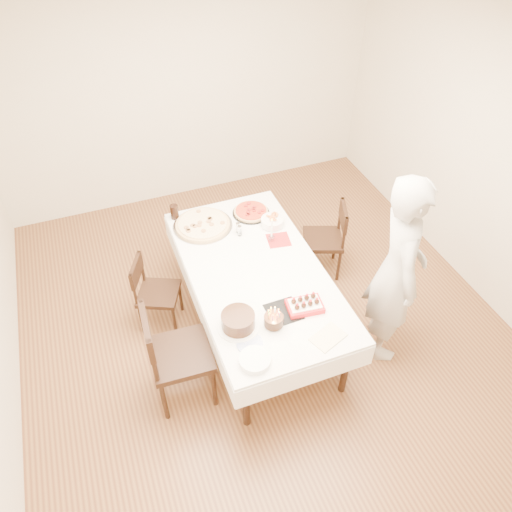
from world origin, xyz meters
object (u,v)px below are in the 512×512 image
object	(u,v)px
chair_left_savory	(159,293)
pizza_white	(203,224)
pasta_bowl	(272,222)
taper_candle	(272,229)
pizza_pepperoni	(251,212)
cola_glass	(174,212)
birthday_cake	(274,318)
strawberry_box	(305,305)
person	(397,271)
dining_table	(256,299)
chair_right_savory	(323,239)
layer_cake	(238,321)
chair_left_dessert	(181,354)

from	to	relation	value
chair_left_savory	pizza_white	distance (m)	0.78
pasta_bowl	taper_candle	distance (m)	0.24
pizza_white	chair_left_savory	bearing A→B (deg)	-146.43
pizza_pepperoni	chair_left_savory	bearing A→B (deg)	-159.58
chair_left_savory	cola_glass	size ratio (longest dim) A/B	5.24
birthday_cake	strawberry_box	xyz separation A→B (m)	(0.30, 0.07, -0.05)
person	birthday_cake	world-z (taller)	person
cola_glass	birthday_cake	xyz separation A→B (m)	(0.39, -1.60, 0.01)
dining_table	chair_right_savory	world-z (taller)	chair_right_savory
chair_right_savory	pasta_bowl	size ratio (longest dim) A/B	3.83
person	taper_candle	xyz separation A→B (m)	(-0.75, 0.92, -0.04)
pizza_pepperoni	taper_candle	distance (m)	0.47
layer_cake	birthday_cake	xyz separation A→B (m)	(0.26, -0.09, 0.02)
chair_right_savory	birthday_cake	distance (m)	1.57
chair_left_dessert	pizza_pepperoni	size ratio (longest dim) A/B	2.79
dining_table	pizza_pepperoni	bearing A→B (deg)	72.65
layer_cake	strawberry_box	distance (m)	0.57
taper_candle	layer_cake	distance (m)	1.07
pizza_pepperoni	strawberry_box	world-z (taller)	strawberry_box
chair_left_dessert	chair_right_savory	bearing A→B (deg)	-148.16
layer_cake	strawberry_box	xyz separation A→B (m)	(0.57, -0.01, -0.03)
chair_left_savory	strawberry_box	bearing A→B (deg)	163.15
cola_glass	layer_cake	xyz separation A→B (m)	(0.13, -1.51, -0.01)
dining_table	taper_candle	distance (m)	0.66
dining_table	layer_cake	size ratio (longest dim) A/B	6.32
chair_right_savory	strawberry_box	bearing A→B (deg)	-103.74
chair_left_savory	layer_cake	xyz separation A→B (m)	(0.48, -0.92, 0.42)
chair_left_savory	strawberry_box	world-z (taller)	strawberry_box
dining_table	birthday_cake	distance (m)	0.78
chair_right_savory	pizza_white	distance (m)	1.28
strawberry_box	chair_left_savory	bearing A→B (deg)	138.37
dining_table	layer_cake	xyz separation A→B (m)	(-0.35, -0.54, 0.44)
birthday_cake	pizza_white	bearing A→B (deg)	97.20
pasta_bowl	birthday_cake	bearing A→B (deg)	-111.75
chair_left_dessert	cola_glass	size ratio (longest dim) A/B	6.90
pizza_white	pasta_bowl	bearing A→B (deg)	-19.43
pasta_bowl	birthday_cake	size ratio (longest dim) A/B	1.42
chair_left_savory	taper_candle	distance (m)	1.22
person	birthday_cake	bearing A→B (deg)	112.27
taper_candle	cola_glass	xyz separation A→B (m)	(-0.76, 0.65, -0.06)
pizza_white	cola_glass	size ratio (longest dim) A/B	3.85
chair_left_savory	pizza_pepperoni	distance (m)	1.21
dining_table	cola_glass	size ratio (longest dim) A/B	14.33
chair_right_savory	layer_cake	xyz separation A→B (m)	(-1.29, -1.03, 0.40)
pizza_pepperoni	strawberry_box	size ratio (longest dim) A/B	1.28
dining_table	taper_candle	bearing A→B (deg)	49.53
taper_candle	strawberry_box	bearing A→B (deg)	-94.29
pizza_pepperoni	birthday_cake	xyz separation A→B (m)	(-0.33, -1.40, 0.07)
chair_right_savory	person	world-z (taller)	person
chair_right_savory	pasta_bowl	distance (m)	0.68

